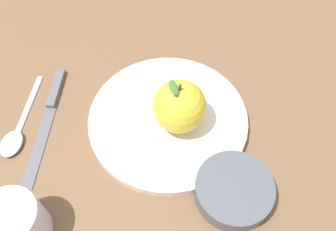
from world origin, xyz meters
TOP-DOWN VIEW (x-y plane):
  - ground_plane at (0.00, 0.00)m, footprint 2.40×2.40m
  - dinner_plate at (-0.04, 0.01)m, footprint 0.26×0.26m
  - apple at (-0.05, 0.03)m, footprint 0.08×0.08m
  - side_bowl at (-0.10, 0.16)m, footprint 0.11×0.11m
  - cup at (0.20, 0.13)m, footprint 0.08×0.08m
  - knife at (0.15, -0.05)m, footprint 0.09×0.22m
  - spoon at (0.20, -0.02)m, footprint 0.08×0.16m

SIDE VIEW (x-z plane):
  - ground_plane at x=0.00m, z-range 0.00..0.00m
  - knife at x=0.15m, z-range 0.00..0.01m
  - spoon at x=0.20m, z-range 0.00..0.01m
  - dinner_plate at x=-0.04m, z-range 0.00..0.02m
  - side_bowl at x=-0.10m, z-range 0.00..0.03m
  - cup at x=0.20m, z-range 0.00..0.07m
  - apple at x=-0.05m, z-range 0.01..0.10m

